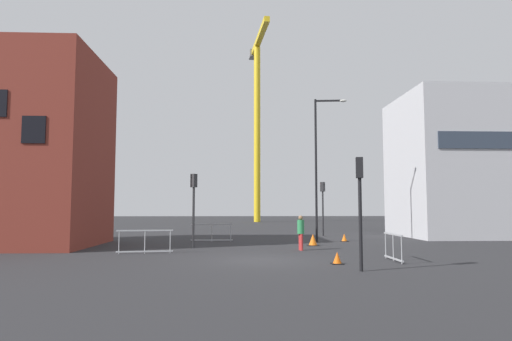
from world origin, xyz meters
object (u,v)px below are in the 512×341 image
traffic_light_median (360,194)px  pedestrian_walking (301,230)px  construction_crane (257,106)px  traffic_light_island (194,198)px  traffic_cone_on_verge (313,240)px  traffic_cone_by_barrier (337,259)px  traffic_light_near (323,200)px  traffic_cone_orange (344,238)px  streetlamp_tall (319,158)px

traffic_light_median → pedestrian_walking: 7.32m
construction_crane → traffic_light_island: construction_crane is taller
traffic_light_island → traffic_cone_on_verge: traffic_light_island is taller
traffic_light_island → pedestrian_walking: bearing=-15.2°
traffic_light_median → traffic_cone_on_verge: 9.97m
construction_crane → pedestrian_walking: 42.68m
traffic_cone_by_barrier → traffic_cone_on_verge: traffic_cone_on_verge is taller
traffic_light_median → traffic_light_near: bearing=83.0°
pedestrian_walking → traffic_cone_by_barrier: bearing=-83.3°
pedestrian_walking → traffic_cone_orange: bearing=57.3°
construction_crane → streetlamp_tall: construction_crane is taller
traffic_cone_orange → traffic_light_median: bearing=-101.2°
traffic_light_island → traffic_cone_orange: bearing=23.9°
traffic_light_near → traffic_cone_by_barrier: 16.15m
construction_crane → traffic_cone_by_barrier: size_ratio=57.13×
traffic_light_median → traffic_cone_on_verge: traffic_light_median is taller
pedestrian_walking → traffic_cone_by_barrier: size_ratio=3.77×
traffic_light_near → traffic_cone_on_verge: bearing=-104.9°
construction_crane → traffic_light_near: (3.43, -29.28, -13.67)m
construction_crane → traffic_cone_orange: 38.19m
construction_crane → traffic_cone_by_barrier: 47.85m
construction_crane → traffic_cone_on_verge: construction_crane is taller
traffic_light_near → traffic_cone_on_verge: size_ratio=6.22×
traffic_light_island → traffic_light_near: size_ratio=0.98×
traffic_light_near → traffic_cone_by_barrier: (-2.55, -15.76, -2.44)m
streetlamp_tall → traffic_cone_on_verge: streetlamp_tall is taller
construction_crane → streetlamp_tall: (2.19, -34.80, -11.23)m
traffic_cone_orange → traffic_cone_on_verge: traffic_cone_on_verge is taller
traffic_light_island → traffic_cone_by_barrier: size_ratio=8.53×
traffic_light_island → traffic_light_near: (8.57, 9.08, 0.05)m
streetlamp_tall → traffic_light_near: 6.16m
traffic_cone_on_verge → traffic_cone_orange: bearing=49.0°
traffic_light_island → traffic_light_median: bearing=-53.2°
traffic_light_island → traffic_cone_orange: 10.00m
traffic_light_near → traffic_cone_orange: bearing=-86.5°
construction_crane → pedestrian_walking: bearing=-89.6°
traffic_light_median → traffic_cone_on_verge: bearing=89.7°
traffic_cone_by_barrier → pedestrian_walking: bearing=96.7°
construction_crane → traffic_light_near: bearing=-83.3°
traffic_light_island → traffic_cone_by_barrier: traffic_light_island is taller
construction_crane → traffic_cone_orange: (3.74, -34.42, -16.11)m
traffic_light_island → traffic_light_near: traffic_light_near is taller
traffic_cone_by_barrier → traffic_light_island: bearing=132.0°
pedestrian_walking → traffic_cone_orange: 6.48m
traffic_light_island → construction_crane: bearing=82.4°
traffic_light_island → traffic_cone_on_verge: 6.95m
traffic_light_near → construction_crane: bearing=96.7°
streetlamp_tall → pedestrian_walking: streetlamp_tall is taller
traffic_cone_orange → streetlamp_tall: bearing=-166.4°
traffic_light_median → traffic_cone_by_barrier: 3.04m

